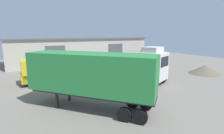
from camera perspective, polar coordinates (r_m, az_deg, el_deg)
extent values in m
plane|color=slate|center=(19.95, 8.06, -5.21)|extent=(60.00, 60.00, 0.00)
cube|color=#B7B2A3|center=(35.40, -10.34, 5.39)|extent=(25.87, 8.30, 4.55)
cube|color=#565B60|center=(35.27, -10.47, 9.27)|extent=(26.37, 8.80, 0.25)
cube|color=#4C5156|center=(29.94, -17.88, 3.20)|extent=(3.20, 0.08, 3.60)
cube|color=#4C5156|center=(34.19, 1.11, 4.58)|extent=(3.20, 0.08, 3.60)
cube|color=silver|center=(19.64, 13.51, 0.35)|extent=(3.22, 3.17, 2.97)
cube|color=silver|center=(19.49, 13.20, 5.52)|extent=(2.58, 2.35, 0.60)
cube|color=black|center=(19.11, 16.78, 1.71)|extent=(1.97, 0.87, 1.07)
cube|color=#232326|center=(21.34, 5.74, -2.34)|extent=(3.29, 4.28, 0.24)
cylinder|color=#B2B2B7|center=(21.92, 8.45, -2.51)|extent=(0.93, 1.23, 0.56)
cylinder|color=black|center=(20.72, 16.10, -3.45)|extent=(0.67, 1.07, 1.04)
cylinder|color=black|center=(18.74, 13.59, -4.80)|extent=(0.67, 1.07, 1.04)
cylinder|color=black|center=(22.54, 6.13, -1.96)|extent=(0.67, 1.07, 1.04)
cylinder|color=black|center=(20.74, 2.93, -3.02)|extent=(0.67, 1.07, 1.04)
cylinder|color=black|center=(23.01, 4.22, -1.67)|extent=(0.67, 1.07, 1.04)
cylinder|color=black|center=(21.25, 0.94, -2.68)|extent=(0.67, 1.07, 1.04)
cube|color=#28843D|center=(12.59, -6.93, -1.77)|extent=(7.88, 8.74, 2.75)
cube|color=#232326|center=(12.99, -6.79, -8.23)|extent=(7.30, 8.26, 0.24)
cube|color=#232326|center=(13.83, -17.51, -10.44)|extent=(0.23, 0.23, 1.11)
cube|color=#232326|center=(15.05, -13.78, -8.52)|extent=(0.23, 0.23, 1.11)
cylinder|color=black|center=(11.36, 4.08, -15.23)|extent=(0.82, 0.90, 0.93)
cylinder|color=black|center=(13.31, 6.75, -11.27)|extent=(0.82, 0.90, 0.93)
cylinder|color=black|center=(11.16, 9.22, -15.85)|extent=(0.82, 0.90, 0.93)
cylinder|color=black|center=(13.14, 11.08, -11.70)|extent=(0.82, 0.90, 0.93)
cube|color=yellow|center=(20.89, -20.48, -0.70)|extent=(5.15, 2.05, 2.38)
cube|color=yellow|center=(20.82, -26.37, -3.26)|extent=(0.92, 2.01, 0.90)
cube|color=black|center=(20.61, -25.54, 0.13)|extent=(0.09, 1.68, 0.86)
cylinder|color=black|center=(20.13, -24.83, -4.91)|extent=(0.72, 0.31, 0.72)
cylinder|color=black|center=(21.78, -25.23, -3.81)|extent=(0.72, 0.31, 0.72)
cylinder|color=black|center=(20.67, -15.03, -3.88)|extent=(0.72, 0.31, 0.72)
cylinder|color=black|center=(22.28, -16.15, -2.90)|extent=(0.72, 0.31, 0.72)
cube|color=red|center=(33.73, 11.64, 3.90)|extent=(3.00, 3.06, 2.20)
cube|color=black|center=(34.60, 11.88, 4.71)|extent=(1.37, 1.58, 0.88)
cube|color=#2347A3|center=(29.82, 10.50, 1.29)|extent=(6.37, 5.94, 0.20)
cube|color=#232326|center=(32.76, 11.37, 3.06)|extent=(1.65, 1.90, 1.10)
cylinder|color=black|center=(34.47, 9.95, 2.25)|extent=(0.92, 0.85, 0.95)
cylinder|color=black|center=(34.20, 13.42, 2.05)|extent=(0.92, 0.85, 0.95)
cylinder|color=black|center=(28.51, 7.91, 0.57)|extent=(0.92, 0.85, 0.95)
cylinder|color=black|center=(28.18, 12.09, 0.32)|extent=(0.92, 0.85, 0.95)
cylinder|color=black|center=(27.55, 7.49, 0.23)|extent=(0.92, 0.85, 0.95)
cylinder|color=black|center=(27.21, 11.82, -0.04)|extent=(0.92, 0.85, 0.95)
cone|color=#665B4C|center=(27.47, 28.14, -0.73)|extent=(4.45, 4.45, 1.19)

